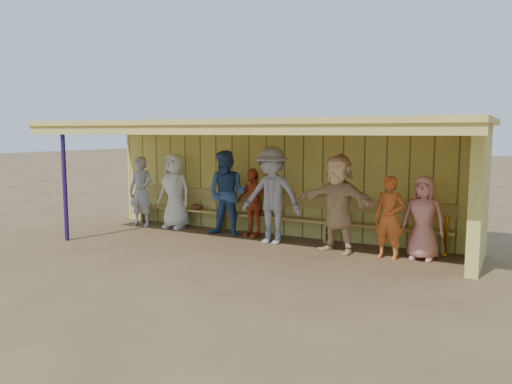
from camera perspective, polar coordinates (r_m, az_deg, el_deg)
ground at (r=10.14m, az=-0.94°, el=-6.11°), size 90.00×90.00×0.00m
player_a at (r=12.39m, az=-13.00°, el=0.06°), size 0.68×0.51×1.69m
player_b at (r=11.96m, az=-9.28°, el=0.14°), size 0.88×0.58×1.79m
player_c at (r=10.95m, az=-3.36°, el=-0.16°), size 0.96×0.78×1.88m
player_d at (r=10.86m, az=-0.39°, el=-1.22°), size 0.94×0.57×1.50m
player_e at (r=10.17m, az=1.80°, el=-0.39°), size 1.30×0.76×1.98m
player_f at (r=9.56m, az=9.33°, el=-1.26°), size 1.83×1.02×1.88m
player_g at (r=9.25m, az=14.98°, el=-2.86°), size 0.59×0.42×1.50m
player_h at (r=9.36m, az=18.58°, el=-2.83°), size 0.76×0.52×1.52m
dugout_structure at (r=10.33m, az=2.79°, el=3.63°), size 8.80×3.20×2.50m
bench at (r=11.01m, az=1.89°, el=-2.28°), size 7.60×0.34×0.93m
dugout_equipment at (r=10.94m, az=1.17°, el=-2.54°), size 5.81×0.62×0.80m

